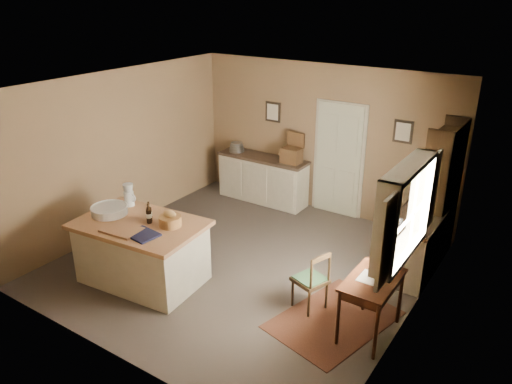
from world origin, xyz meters
TOP-DOWN VIEW (x-y plane):
  - ground at (0.00, 0.00)m, footprint 5.00×5.00m
  - wall_back at (0.00, 2.50)m, footprint 5.00×0.10m
  - wall_front at (0.00, -2.50)m, footprint 5.00×0.10m
  - wall_left at (-2.50, 0.00)m, footprint 0.10×5.00m
  - wall_right at (2.50, 0.00)m, footprint 0.10×5.00m
  - ceiling at (0.00, 0.00)m, footprint 5.00×5.00m
  - door at (0.35, 2.47)m, footprint 0.97×0.06m
  - framed_prints at (0.20, 2.48)m, footprint 2.82×0.02m
  - window at (2.42, -0.20)m, footprint 0.25×1.99m
  - work_island at (-0.94, -1.17)m, footprint 1.85×1.29m
  - sideboard at (-1.08, 2.20)m, footprint 1.81×0.52m
  - rug at (1.75, -0.52)m, footprint 1.44×1.81m
  - writing_desk at (2.20, -0.52)m, footprint 0.54×0.89m
  - desk_chair at (1.35, -0.45)m, footprint 0.49×0.49m
  - right_cabinet at (2.20, 1.10)m, footprint 0.63×1.12m
  - shelving_unit at (2.36, 1.81)m, footprint 0.36×0.96m

SIDE VIEW (x-z plane):
  - ground at x=0.00m, z-range 0.00..0.00m
  - rug at x=1.75m, z-range 0.00..0.01m
  - desk_chair at x=1.35m, z-range 0.00..0.82m
  - right_cabinet at x=2.20m, z-range -0.04..0.95m
  - sideboard at x=-1.08m, z-range -0.11..1.07m
  - work_island at x=-0.94m, z-range -0.12..1.08m
  - writing_desk at x=2.20m, z-range 0.26..1.08m
  - door at x=0.35m, z-range 0.00..2.11m
  - shelving_unit at x=2.36m, z-range 0.00..2.13m
  - wall_back at x=0.00m, z-range 0.00..2.70m
  - wall_front at x=0.00m, z-range 0.00..2.70m
  - wall_left at x=-2.50m, z-range 0.00..2.70m
  - wall_right at x=2.50m, z-range 0.00..2.70m
  - window at x=2.42m, z-range 0.99..2.11m
  - framed_prints at x=0.20m, z-range 1.53..1.91m
  - ceiling at x=0.00m, z-range 2.70..2.70m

